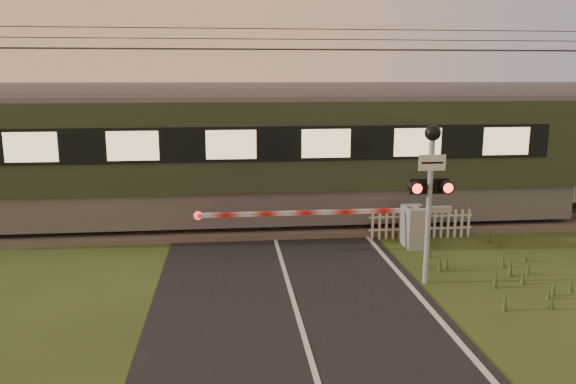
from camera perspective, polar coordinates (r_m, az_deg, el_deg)
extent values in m
plane|color=#2D3C17|center=(11.93, 0.71, -11.58)|extent=(160.00, 160.00, 0.00)
cube|color=black|center=(11.93, 0.71, -11.53)|extent=(6.00, 140.00, 0.02)
cube|color=#47423D|center=(18.04, -1.75, -3.24)|extent=(140.00, 3.40, 0.24)
cube|color=slate|center=(17.30, -1.57, -3.22)|extent=(140.00, 0.08, 0.14)
cube|color=slate|center=(18.69, -1.92, -2.08)|extent=(140.00, 0.08, 0.14)
cube|color=#2D2116|center=(18.01, -1.75, -2.84)|extent=(0.24, 2.20, 0.06)
cylinder|color=black|center=(17.15, -1.79, 14.33)|extent=(120.00, 0.02, 0.02)
cylinder|color=black|center=(17.74, -1.94, 14.24)|extent=(120.00, 0.02, 0.02)
cylinder|color=black|center=(17.48, -1.88, 16.25)|extent=(120.00, 0.02, 0.02)
cylinder|color=black|center=(17.46, -1.87, 15.27)|extent=(120.00, 0.02, 0.02)
cube|color=slate|center=(17.80, -5.70, -0.87)|extent=(21.11, 2.79, 1.05)
cube|color=#2B3221|center=(17.50, -5.83, 4.99)|extent=(21.99, 3.04, 2.62)
cylinder|color=#4C4C4F|center=(17.39, -5.92, 9.28)|extent=(21.99, 1.06, 1.06)
cube|color=#FFD893|center=(15.93, -5.79, 4.81)|extent=(18.91, 0.04, 0.82)
cube|color=gray|center=(16.15, 12.72, -3.47)|extent=(0.57, 0.88, 1.14)
cylinder|color=gray|center=(16.10, 12.20, -3.49)|extent=(0.12, 0.12, 1.14)
cube|color=gray|center=(16.22, 14.70, -1.73)|extent=(0.93, 0.17, 0.17)
cube|color=red|center=(15.32, 1.84, -2.13)|extent=(5.84, 0.11, 0.11)
cylinder|color=red|center=(15.20, -9.14, -2.38)|extent=(0.23, 0.04, 0.23)
cylinder|color=gray|center=(13.11, 14.09, -2.10)|extent=(0.12, 0.12, 3.33)
cube|color=white|center=(12.83, 14.44, 2.90)|extent=(0.61, 0.03, 0.36)
sphere|color=black|center=(12.81, 14.49, 5.84)|extent=(0.36, 0.36, 0.36)
cube|color=black|center=(12.98, 14.22, 0.52)|extent=(0.83, 0.07, 0.07)
cylinder|color=#FF140C|center=(12.69, 12.99, 0.33)|extent=(0.22, 0.02, 0.22)
cylinder|color=#FF140C|center=(12.94, 15.97, 0.39)|extent=(0.22, 0.02, 0.22)
cube|color=black|center=(13.02, 14.15, 0.56)|extent=(0.89, 0.02, 0.36)
cube|color=silver|center=(17.08, 13.29, -3.65)|extent=(3.13, 0.04, 0.06)
cube|color=silver|center=(16.98, 13.35, -2.41)|extent=(3.13, 0.04, 0.06)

